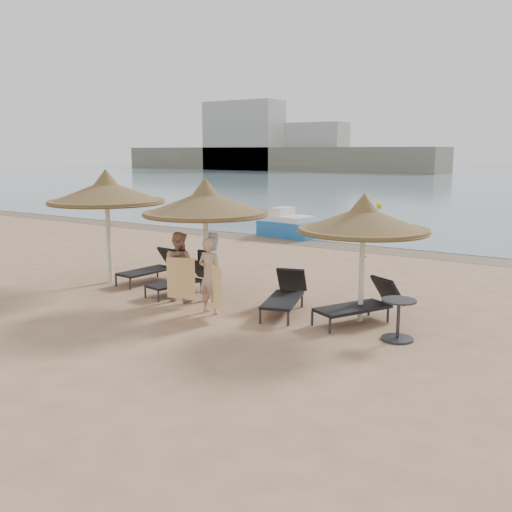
{
  "coord_description": "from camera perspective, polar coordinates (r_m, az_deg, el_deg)",
  "views": [
    {
      "loc": [
        8.45,
        -9.75,
        3.5
      ],
      "look_at": [
        1.32,
        1.2,
        1.07
      ],
      "focal_mm": 40.0,
      "sensor_mm": 36.0,
      "label": 1
    }
  ],
  "objects": [
    {
      "name": "palapa_right",
      "position": [
        11.71,
        10.7,
        3.56
      ],
      "size": [
        2.68,
        2.68,
        2.65
      ],
      "rotation": [
        0.0,
        0.0,
        -0.12
      ],
      "color": "silver",
      "rests_on": "ground"
    },
    {
      "name": "lounger_far_right",
      "position": [
        11.98,
        10.66,
        -4.65
      ],
      "size": [
        1.48,
        2.05,
        0.88
      ],
      "rotation": [
        0.0,
        0.0,
        -0.48
      ],
      "color": "#2B2C30",
      "rests_on": "ground"
    },
    {
      "name": "person_left",
      "position": [
        13.43,
        -7.71,
        -0.49
      ],
      "size": [
        0.89,
        0.6,
        1.9
      ],
      "primitive_type": "imported",
      "rotation": [
        0.0,
        0.0,
        3.18
      ],
      "color": "tan",
      "rests_on": "ground"
    },
    {
      "name": "lounger_near_left",
      "position": [
        14.24,
        -7.35,
        -2.33
      ],
      "size": [
        0.89,
        1.81,
        0.78
      ],
      "rotation": [
        0.0,
        0.0,
        -0.19
      ],
      "color": "#2B2C30",
      "rests_on": "ground"
    },
    {
      "name": "bag_dark",
      "position": [
        13.19,
        -5.43,
        -0.09
      ],
      "size": [
        0.23,
        0.11,
        0.32
      ],
      "rotation": [
        0.0,
        0.0,
        -0.16
      ],
      "color": "black",
      "rests_on": "ground"
    },
    {
      "name": "towel_right",
      "position": [
        11.97,
        -3.98,
        -3.22
      ],
      "size": [
        0.57,
        0.4,
        0.95
      ],
      "rotation": [
        0.0,
        0.0,
        -0.59
      ],
      "color": "orange",
      "rests_on": "ground"
    },
    {
      "name": "towel_left",
      "position": [
        13.0,
        -7.52,
        -2.21
      ],
      "size": [
        0.63,
        0.26,
        0.94
      ],
      "rotation": [
        0.0,
        0.0,
        0.37
      ],
      "color": "orange",
      "rests_on": "ground"
    },
    {
      "name": "side_table",
      "position": [
        11.0,
        14.03,
        -6.33
      ],
      "size": [
        0.65,
        0.65,
        0.78
      ],
      "rotation": [
        0.0,
        0.0,
        -0.3
      ],
      "color": "#2B2C30",
      "rests_on": "ground"
    },
    {
      "name": "lounger_far_left",
      "position": [
        15.66,
        -10.26,
        -1.11
      ],
      "size": [
        0.8,
        1.95,
        0.85
      ],
      "rotation": [
        0.0,
        0.0,
        -0.09
      ],
      "color": "#2B2C30",
      "rests_on": "ground"
    },
    {
      "name": "ground",
      "position": [
        13.37,
        -7.58,
        -4.72
      ],
      "size": [
        160.0,
        160.0,
        0.0
      ],
      "primitive_type": "plane",
      "color": "tan",
      "rests_on": "ground"
    },
    {
      "name": "palapa_center",
      "position": [
        13.15,
        -5.09,
        5.25
      ],
      "size": [
        2.91,
        2.91,
        2.88
      ],
      "rotation": [
        0.0,
        0.0,
        -0.18
      ],
      "color": "silver",
      "rests_on": "ground"
    },
    {
      "name": "person_right",
      "position": [
        12.3,
        -4.6,
        -1.33
      ],
      "size": [
        0.91,
        0.61,
        1.95
      ],
      "primitive_type": "imported",
      "rotation": [
        0.0,
        0.0,
        3.11
      ],
      "color": "tan",
      "rests_on": "ground"
    },
    {
      "name": "lounger_near_right",
      "position": [
        12.55,
        2.97,
        -3.82
      ],
      "size": [
        1.19,
        2.04,
        0.87
      ],
      "rotation": [
        0.0,
        0.0,
        0.31
      ],
      "color": "#2B2C30",
      "rests_on": "ground"
    },
    {
      "name": "buoy_left",
      "position": [
        36.0,
        12.21,
        5.01
      ],
      "size": [
        0.37,
        0.37,
        0.37
      ],
      "primitive_type": "sphere",
      "color": "yellow",
      "rests_on": "ground"
    },
    {
      "name": "bag_patterned",
      "position": [
        13.4,
        -4.55,
        1.43
      ],
      "size": [
        0.35,
        0.18,
        0.42
      ],
      "rotation": [
        0.0,
        0.0,
        0.23
      ],
      "color": "white",
      "rests_on": "ground"
    },
    {
      "name": "far_shore",
      "position": [
        93.78,
        12.29,
        9.94
      ],
      "size": [
        150.0,
        54.8,
        12.0
      ],
      "color": "slate",
      "rests_on": "ground"
    },
    {
      "name": "pedal_boat",
      "position": [
        23.5,
        3.45,
        3.03
      ],
      "size": [
        2.7,
        1.83,
        1.17
      ],
      "rotation": [
        0.0,
        0.0,
        -0.15
      ],
      "color": "#1D60AF",
      "rests_on": "ground"
    },
    {
      "name": "palapa_left",
      "position": [
        15.48,
        -14.73,
        6.16
      ],
      "size": [
        3.05,
        3.05,
        3.03
      ],
      "rotation": [
        0.0,
        0.0,
        0.04
      ],
      "color": "silver",
      "rests_on": "ground"
    },
    {
      "name": "wet_sand_strip",
      "position": [
        21.22,
        9.14,
        0.93
      ],
      "size": [
        200.0,
        1.6,
        0.01
      ],
      "primitive_type": "cube",
      "color": "brown",
      "rests_on": "ground"
    }
  ]
}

